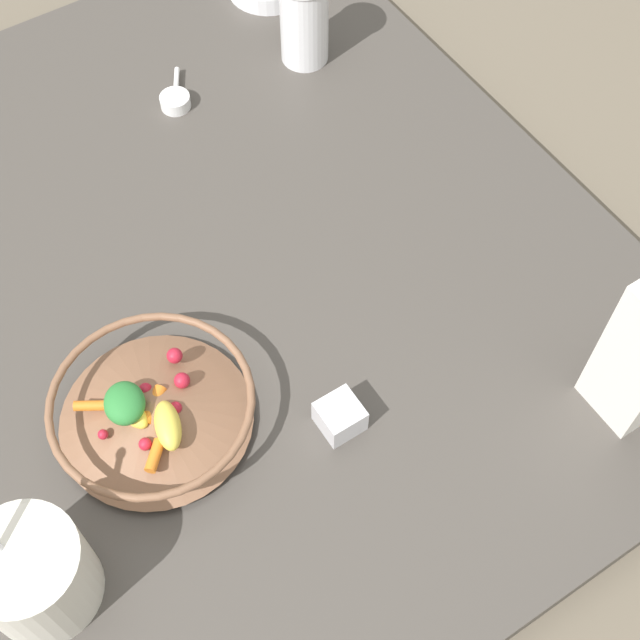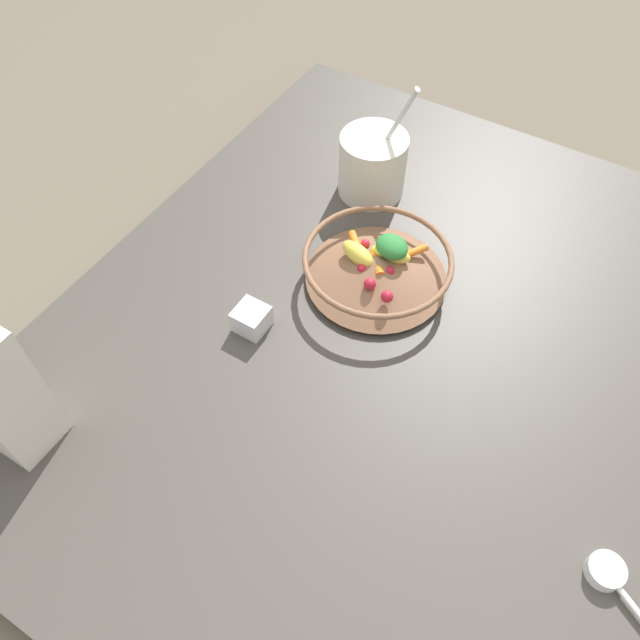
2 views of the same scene
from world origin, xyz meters
name	(u,v)px [view 1 (image 1 of 2)]	position (x,y,z in m)	size (l,w,h in m)	color
ground_plane	(162,308)	(0.00, 0.00, 0.00)	(6.00, 6.00, 0.00)	#665B4C
countertop	(160,300)	(0.00, 0.00, 0.02)	(1.20, 1.20, 0.04)	#47423D
fruit_bowl	(153,409)	(0.09, 0.17, 0.08)	(0.25, 0.25, 0.08)	brown
yogurt_tub	(32,573)	(0.28, 0.29, 0.10)	(0.12, 0.13, 0.22)	silver
drinking_cup	(304,19)	(-0.41, -0.28, 0.11)	(0.08, 0.08, 0.14)	white
spice_jar	(340,417)	(-0.10, 0.29, 0.06)	(0.05, 0.05, 0.04)	silver
measuring_scoop	(175,100)	(-0.18, -0.29, 0.05)	(0.06, 0.09, 0.02)	white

